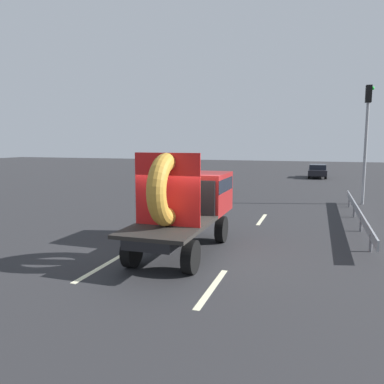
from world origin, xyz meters
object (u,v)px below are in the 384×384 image
Objects in this scene: distant_sedan at (203,183)px; oncoming_car at (318,171)px; flatbed_truck at (189,199)px; traffic_light at (367,128)px.

distant_sedan is 15.94m from oncoming_car.
flatbed_truck is at bearing -98.34° from oncoming_car.
flatbed_truck is 27.18m from oncoming_car.
traffic_light is (6.33, 11.15, 2.55)m from flatbed_truck.
distant_sedan is at bearing 104.54° from flatbed_truck.
traffic_light reaches higher than oncoming_car.
distant_sedan is (-3.29, 12.67, -0.84)m from flatbed_truck.
traffic_light reaches higher than flatbed_truck.
flatbed_truck is 13.07m from traffic_light.
traffic_light reaches higher than distant_sedan.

